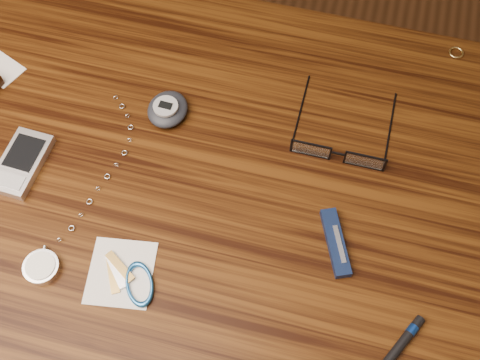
{
  "coord_description": "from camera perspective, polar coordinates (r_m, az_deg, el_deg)",
  "views": [
    {
      "loc": [
        0.11,
        -0.35,
        1.46
      ],
      "look_at": [
        0.02,
        0.02,
        0.76
      ],
      "focal_mm": 45.0,
      "sensor_mm": 36.0,
      "label": 1
    }
  ],
  "objects": [
    {
      "name": "ground",
      "position": [
        1.5,
        -0.84,
        -14.45
      ],
      "size": [
        3.8,
        3.8,
        0.0
      ],
      "primitive_type": "plane",
      "color": "#472814",
      "rests_on": "ground"
    },
    {
      "name": "desk",
      "position": [
        0.89,
        -1.37,
        -4.22
      ],
      "size": [
        1.0,
        0.7,
        0.75
      ],
      "color": "#3C1F09",
      "rests_on": "ground"
    },
    {
      "name": "eyeglasses",
      "position": [
        0.83,
        9.32,
        2.75
      ],
      "size": [
        0.13,
        0.13,
        0.03
      ],
      "color": "black",
      "rests_on": "desk"
    },
    {
      "name": "gold_ring",
      "position": [
        0.99,
        19.81,
        11.29
      ],
      "size": [
        0.03,
        0.03,
        0.0
      ],
      "primitive_type": "torus",
      "rotation": [
        0.0,
        0.0,
        -0.35
      ],
      "color": "tan",
      "rests_on": "desk"
    },
    {
      "name": "pocket_watch",
      "position": [
        0.79,
        -17.97,
        -7.29
      ],
      "size": [
        0.07,
        0.29,
        0.01
      ],
      "color": "silver",
      "rests_on": "desk"
    },
    {
      "name": "pda_phone",
      "position": [
        0.86,
        -20.03,
        1.55
      ],
      "size": [
        0.06,
        0.1,
        0.01
      ],
      "color": "silver",
      "rests_on": "desk"
    },
    {
      "name": "pedometer",
      "position": [
        0.86,
        -6.89,
        6.69
      ],
      "size": [
        0.06,
        0.07,
        0.03
      ],
      "color": "black",
      "rests_on": "desk"
    },
    {
      "name": "notepad_keys",
      "position": [
        0.76,
        -10.35,
        -9.18
      ],
      "size": [
        0.11,
        0.1,
        0.01
      ],
      "color": "silver",
      "rests_on": "desk"
    },
    {
      "name": "pocket_knife",
      "position": [
        0.77,
        9.05,
        -5.88
      ],
      "size": [
        0.05,
        0.09,
        0.01
      ],
      "color": "#0B1537",
      "rests_on": "desk"
    },
    {
      "name": "black_blue_pen",
      "position": [
        0.75,
        15.1,
        -14.71
      ],
      "size": [
        0.05,
        0.08,
        0.01
      ],
      "color": "black",
      "rests_on": "desk"
    }
  ]
}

